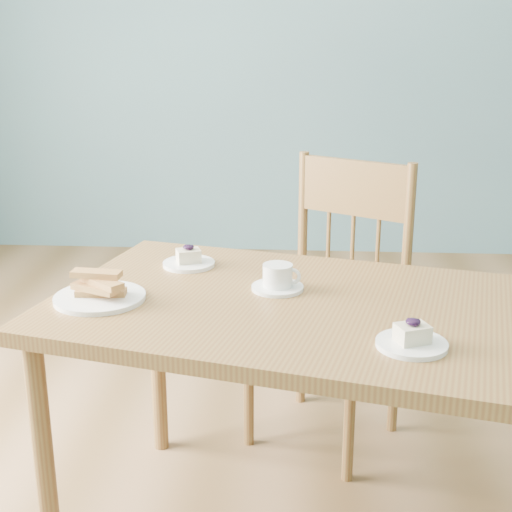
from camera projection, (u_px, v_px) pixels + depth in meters
The scene contains 7 objects.
room at pixel (452, 2), 1.58m from camera, with size 5.01×5.01×2.71m.
dining_table at pixel (320, 331), 1.68m from camera, with size 1.40×1.01×0.68m.
dining_chair at pixel (332, 302), 2.26m from camera, with size 0.56×0.55×0.91m.
cheesecake_plate_near at pixel (412, 340), 1.44m from camera, with size 0.15×0.15×0.06m.
cheesecake_plate_far at pixel (189, 260), 1.93m from camera, with size 0.14×0.14×0.06m.
coffee_cup at pixel (278, 279), 1.75m from camera, with size 0.13×0.13×0.06m.
biscotti_plate at pixel (99, 292), 1.68m from camera, with size 0.22×0.22×0.07m.
Camera 1 is at (-0.33, -1.70, 1.29)m, focal length 50.00 mm.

